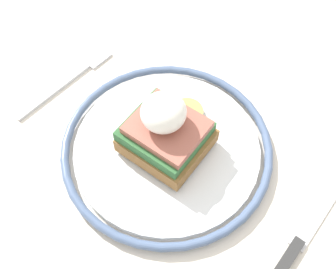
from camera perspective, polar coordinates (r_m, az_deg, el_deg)
name	(u,v)px	position (r m, az deg, el deg)	size (l,w,h in m)	color
dining_table	(171,191)	(0.60, 0.35, -7.64)	(0.96, 0.92, 0.73)	beige
plate	(168,147)	(0.50, 0.00, -1.65)	(0.25, 0.25, 0.02)	silver
sandwich	(167,129)	(0.47, -0.15, 0.77)	(0.09, 0.11, 0.08)	olive
fork	(70,79)	(0.58, -13.19, 7.33)	(0.03, 0.16, 0.00)	silver
knife	(296,245)	(0.48, 17.00, -14.17)	(0.02, 0.19, 0.01)	#2D2D2D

